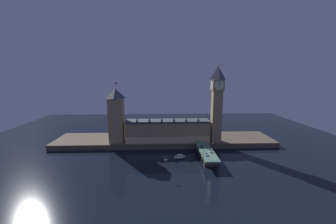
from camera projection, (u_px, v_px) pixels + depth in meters
ground_plane at (166, 157)px, 175.93m from camera, size 400.00×400.00×0.00m
embankment at (165, 140)px, 213.86m from camera, size 220.00×42.00×5.04m
parliament_hall at (168, 131)px, 201.67m from camera, size 80.46×17.00×24.98m
clock_tower at (217, 102)px, 195.61m from camera, size 11.12×11.23×73.83m
victoria_tower at (116, 116)px, 196.56m from camera, size 13.74×13.74×57.51m
bridge at (206, 153)px, 171.42m from camera, size 11.31×46.00×7.36m
car_northbound_lead at (202, 147)px, 178.06m from camera, size 2.12×4.26×1.32m
car_northbound_trail at (206, 154)px, 160.66m from camera, size 1.89×4.79×1.54m
car_southbound_lead at (211, 151)px, 167.05m from camera, size 1.84×4.36×1.55m
pedestrian_near_rail at (203, 154)px, 161.35m from camera, size 0.38×0.38×1.65m
pedestrian_far_rail at (198, 145)px, 181.00m from camera, size 0.38×0.38×1.71m
street_lamp_near at (204, 153)px, 155.64m from camera, size 1.34×0.60×5.95m
street_lamp_mid at (213, 146)px, 170.45m from camera, size 1.34×0.60×6.58m
street_lamp_far at (197, 140)px, 184.48m from camera, size 1.34×0.60×7.09m
boat_upstream at (180, 157)px, 173.31m from camera, size 10.67×5.89×3.13m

